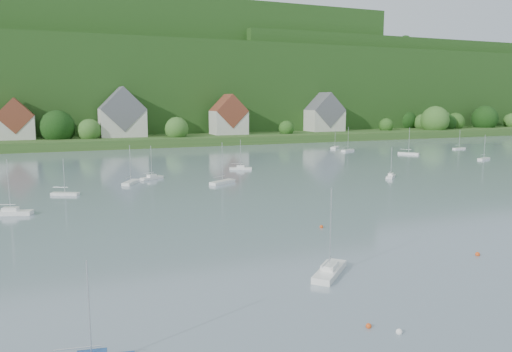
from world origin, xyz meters
The scene contains 12 objects.
far_shore_strip centered at (0.00, 200.00, 1.50)m, with size 600.00×60.00×3.00m, color #2D5921.
forested_ridge centered at (0.39, 268.57, 22.89)m, with size 620.00×181.22×69.89m.
village_building_1 centered at (-30.00, 189.00, 8.75)m, with size 12.00×9.36×14.00m.
village_building_2 centered at (5.00, 188.00, 10.27)m, with size 16.00×11.44×18.00m.
village_building_3 centered at (45.00, 186.00, 9.43)m, with size 13.00×10.40×15.50m.
village_building_4 centered at (90.00, 190.00, 9.59)m, with size 15.00×10.40×16.50m.
near_sailboat_3 centered at (3.92, 40.25, 0.44)m, with size 5.54×5.41×8.17m.
mooring_buoy_0 centered at (0.89, 29.75, 0.00)m, with size 0.42×0.42×0.42m, color #DF4E19.
mooring_buoy_1 centered at (2.29, 28.16, 0.00)m, with size 0.46×0.46×0.46m, color white.
mooring_buoy_2 centered at (21.20, 39.45, 0.00)m, with size 0.48×0.48×0.48m, color #DF4E19.
mooring_buoy_3 centered at (11.86, 55.66, 0.00)m, with size 0.46×0.46×0.46m, color #DF4E19.
far_sailboat_cluster centered at (7.24, 115.38, 0.37)m, with size 194.53×77.50×8.71m.
Camera 1 is at (-19.23, 1.88, 15.97)m, focal length 35.02 mm.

